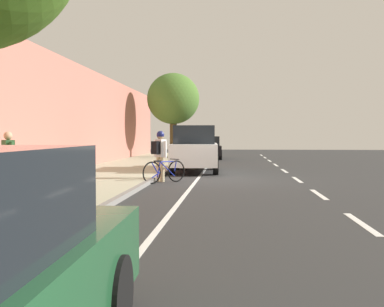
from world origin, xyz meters
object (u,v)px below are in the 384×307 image
Objects in this scene: bicycle_at_curb at (164,171)px; street_tree_near_cyclist at (173,99)px; parked_suv_white_second at (195,148)px; cyclist_with_backpack at (160,151)px; parked_sedan_black_nearest at (207,148)px; pedestrian_on_phone at (8,158)px.

street_tree_near_cyclist reaches higher than bicycle_at_curb.
street_tree_near_cyclist is at bearing -78.26° from parked_suv_white_second.
parked_suv_white_second is at bearing -101.15° from cyclist_with_backpack.
cyclist_with_backpack is at bearing -63.36° from bicycle_at_curb.
parked_suv_white_second is 3.60× the size of bicycle_at_curb.
parked_sedan_black_nearest reaches higher than bicycle_at_curb.
street_tree_near_cyclist reaches higher than cyclist_with_backpack.
cyclist_with_backpack is at bearing 87.04° from parked_sedan_black_nearest.
bicycle_at_curb is 0.83m from cyclist_with_backpack.
parked_suv_white_second is (-0.05, 11.31, 0.27)m from parked_sedan_black_nearest.
bicycle_at_curb is at bearing 82.34° from parked_suv_white_second.
cyclist_with_backpack is at bearing 95.52° from street_tree_near_cyclist.
parked_sedan_black_nearest is 2.58× the size of cyclist_with_backpack.
parked_sedan_black_nearest is 20.28m from pedestrian_on_phone.
street_tree_near_cyclist is (1.76, -16.40, 3.65)m from bicycle_at_curb.
parked_suv_white_second reaches higher than cyclist_with_backpack.
street_tree_near_cyclist is (1.54, -15.97, 2.98)m from cyclist_with_backpack.
pedestrian_on_phone is (1.79, 20.12, -3.04)m from street_tree_near_cyclist.
parked_sedan_black_nearest is at bearing -89.73° from parked_suv_white_second.
cyclist_with_backpack is 16.31m from street_tree_near_cyclist.
pedestrian_on_phone is (3.33, 4.16, -0.06)m from cyclist_with_backpack.
parked_sedan_black_nearest is at bearing 173.41° from street_tree_near_cyclist.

